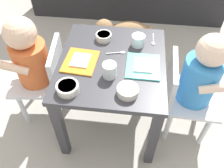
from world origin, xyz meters
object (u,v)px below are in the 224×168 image
water_cup_right (109,71)px  veggie_bowl_far (104,36)px  water_cup_left (138,41)px  spoon_by_right_tray (118,53)px  dining_table (112,74)px  seated_child_right (198,78)px  food_tray_left (81,61)px  seated_child_left (32,60)px  cereal_bowl_right_side (128,91)px  food_tray_right (143,66)px  dog (124,33)px  veggie_bowl_near (68,88)px  spoon_by_left_tray (153,40)px

water_cup_right → veggie_bowl_far: 0.27m
water_cup_left → spoon_by_right_tray: size_ratio=0.70×
spoon_by_right_tray → dining_table: bearing=-110.3°
seated_child_right → food_tray_left: 0.58m
dining_table → food_tray_left: bearing=-171.0°
water_cup_left → seated_child_left: bearing=-167.6°
cereal_bowl_right_side → food_tray_right: bearing=70.6°
dog → water_cup_right: size_ratio=6.33×
veggie_bowl_near → dog: bearing=77.6°
seated_child_right → water_cup_right: size_ratio=9.71×
food_tray_right → veggie_bowl_far: veggie_bowl_far is taller
dining_table → seated_child_left: (-0.42, 0.02, 0.04)m
water_cup_left → veggie_bowl_near: water_cup_left is taller
seated_child_right → dog: 0.80m
water_cup_right → veggie_bowl_far: (-0.06, 0.27, -0.01)m
dining_table → spoon_by_right_tray: size_ratio=5.85×
cereal_bowl_right_side → water_cup_right: bearing=133.1°
seated_child_left → seated_child_right: bearing=-2.4°
food_tray_right → veggie_bowl_far: size_ratio=2.09×
water_cup_left → veggie_bowl_near: size_ratio=0.71×
veggie_bowl_near → veggie_bowl_far: bearing=74.7°
water_cup_left → veggie_bowl_near: 0.45m
seated_child_left → spoon_by_left_tray: size_ratio=6.82×
food_tray_left → dog: bearing=75.5°
veggie_bowl_near → dining_table: bearing=51.6°
cereal_bowl_right_side → dining_table: bearing=114.5°
food_tray_right → water_cup_right: water_cup_right is taller
veggie_bowl_far → cereal_bowl_right_side: (0.15, -0.36, 0.00)m
water_cup_left → veggie_bowl_far: 0.19m
seated_child_left → dog: 0.79m
dining_table → veggie_bowl_near: (-0.17, -0.21, 0.11)m
veggie_bowl_far → cereal_bowl_right_side: cereal_bowl_right_side is taller
food_tray_left → veggie_bowl_near: veggie_bowl_near is taller
veggie_bowl_far → spoon_by_right_tray: 0.14m
dining_table → spoon_by_left_tray: size_ratio=5.86×
dog → cereal_bowl_right_side: 0.88m
seated_child_right → dining_table: bearing=177.9°
seated_child_left → water_cup_left: bearing=12.4°
dog → veggie_bowl_far: (-0.08, -0.46, 0.30)m
food_tray_right → veggie_bowl_near: bearing=-149.6°
veggie_bowl_near → spoon_by_left_tray: bearing=47.1°
seated_child_right → water_cup_right: seated_child_right is taller
spoon_by_left_tray → seated_child_left: bearing=-165.2°
veggie_bowl_far → seated_child_right: bearing=-20.6°
seated_child_left → dog: bearing=54.1°
seated_child_right → food_tray_right: 0.28m
food_tray_right → water_cup_left: 0.17m
veggie_bowl_far → cereal_bowl_right_side: bearing=-67.2°
food_tray_right → food_tray_left: bearing=-180.0°
cereal_bowl_right_side → spoon_by_left_tray: 0.40m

